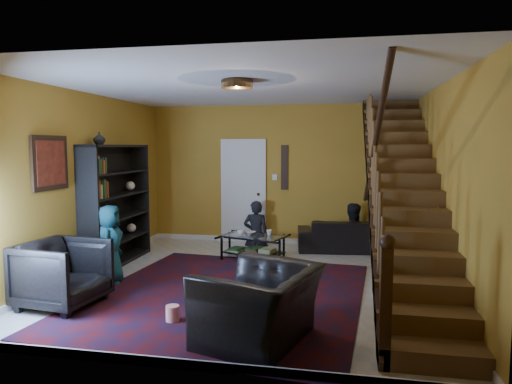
# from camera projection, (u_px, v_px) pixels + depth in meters

# --- Properties ---
(floor) EXTENTS (5.50, 5.50, 0.00)m
(floor) POSITION_uv_depth(u_px,v_px,m) (250.00, 281.00, 6.71)
(floor) COLOR beige
(floor) RESTS_ON ground
(room) EXTENTS (5.50, 5.50, 5.50)m
(room) POSITION_uv_depth(u_px,v_px,m) (193.00, 253.00, 8.25)
(room) COLOR #C08A2A
(room) RESTS_ON ground
(staircase) EXTENTS (0.95, 5.02, 3.18)m
(staircase) POSITION_uv_depth(u_px,v_px,m) (404.00, 189.00, 6.17)
(staircase) COLOR brown
(staircase) RESTS_ON floor
(bookshelf) EXTENTS (0.35, 1.80, 2.00)m
(bookshelf) POSITION_uv_depth(u_px,v_px,m) (117.00, 207.00, 7.65)
(bookshelf) COLOR black
(bookshelf) RESTS_ON floor
(door) EXTENTS (0.82, 0.05, 2.05)m
(door) POSITION_uv_depth(u_px,v_px,m) (243.00, 193.00, 9.40)
(door) COLOR silver
(door) RESTS_ON floor
(framed_picture) EXTENTS (0.04, 0.74, 0.74)m
(framed_picture) POSITION_uv_depth(u_px,v_px,m) (50.00, 163.00, 6.13)
(framed_picture) COLOR maroon
(framed_picture) RESTS_ON room
(wall_hanging) EXTENTS (0.14, 0.03, 0.90)m
(wall_hanging) POSITION_uv_depth(u_px,v_px,m) (285.00, 167.00, 9.19)
(wall_hanging) COLOR black
(wall_hanging) RESTS_ON room
(ceiling_fixture) EXTENTS (0.40, 0.40, 0.10)m
(ceiling_fixture) POSITION_uv_depth(u_px,v_px,m) (237.00, 84.00, 5.65)
(ceiling_fixture) COLOR #3F2814
(ceiling_fixture) RESTS_ON room
(rug) EXTENTS (3.79, 4.24, 0.02)m
(rug) POSITION_uv_depth(u_px,v_px,m) (227.00, 295.00, 6.04)
(rug) COLOR #400B0D
(rug) RESTS_ON floor
(sofa) EXTENTS (2.11, 1.02, 0.59)m
(sofa) POSITION_uv_depth(u_px,v_px,m) (352.00, 235.00, 8.65)
(sofa) COLOR black
(sofa) RESTS_ON floor
(armchair_left) EXTENTS (1.01, 0.99, 0.83)m
(armchair_left) POSITION_uv_depth(u_px,v_px,m) (63.00, 274.00, 5.60)
(armchair_left) COLOR black
(armchair_left) RESTS_ON floor
(armchair_right) EXTENTS (1.32, 1.42, 0.76)m
(armchair_right) POSITION_uv_depth(u_px,v_px,m) (259.00, 306.00, 4.57)
(armchair_right) COLOR black
(armchair_right) RESTS_ON floor
(person_adult_a) EXTENTS (0.52, 0.36, 1.36)m
(person_adult_a) POSITION_uv_depth(u_px,v_px,m) (256.00, 235.00, 9.05)
(person_adult_a) COLOR black
(person_adult_a) RESTS_ON sofa
(person_adult_b) EXTENTS (0.68, 0.54, 1.35)m
(person_adult_b) POSITION_uv_depth(u_px,v_px,m) (352.00, 238.00, 8.70)
(person_adult_b) COLOR black
(person_adult_b) RESTS_ON sofa
(person_child) EXTENTS (0.47, 0.62, 1.14)m
(person_child) POSITION_uv_depth(u_px,v_px,m) (110.00, 245.00, 6.53)
(person_child) COLOR #18505B
(person_child) RESTS_ON armchair_left
(coffee_table) EXTENTS (1.21, 0.93, 0.41)m
(coffee_table) POSITION_uv_depth(u_px,v_px,m) (253.00, 245.00, 8.05)
(coffee_table) COLOR black
(coffee_table) RESTS_ON floor
(cup_a) EXTENTS (0.14, 0.14, 0.11)m
(cup_a) POSITION_uv_depth(u_px,v_px,m) (241.00, 233.00, 8.02)
(cup_a) COLOR #999999
(cup_a) RESTS_ON coffee_table
(cup_b) EXTENTS (0.12, 0.12, 0.09)m
(cup_b) POSITION_uv_depth(u_px,v_px,m) (269.00, 232.00, 8.07)
(cup_b) COLOR #999999
(cup_b) RESTS_ON coffee_table
(bowl) EXTENTS (0.27, 0.27, 0.05)m
(bowl) POSITION_uv_depth(u_px,v_px,m) (250.00, 233.00, 8.13)
(bowl) COLOR #999999
(bowl) RESTS_ON coffee_table
(vase) EXTENTS (0.18, 0.18, 0.19)m
(vase) POSITION_uv_depth(u_px,v_px,m) (99.00, 138.00, 7.05)
(vase) COLOR #999999
(vase) RESTS_ON bookshelf
(popcorn_bucket) EXTENTS (0.17, 0.17, 0.17)m
(popcorn_bucket) POSITION_uv_depth(u_px,v_px,m) (173.00, 313.00, 5.11)
(popcorn_bucket) COLOR red
(popcorn_bucket) RESTS_ON rug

